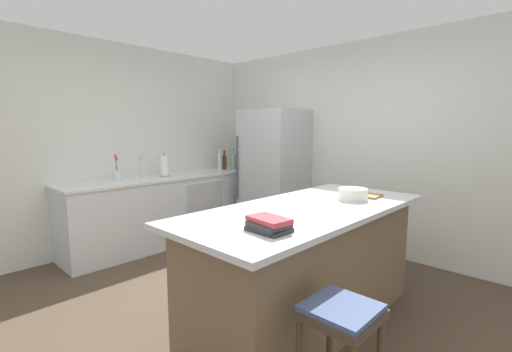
% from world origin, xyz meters
% --- Properties ---
extents(ground_plane, '(7.20, 7.20, 0.00)m').
position_xyz_m(ground_plane, '(0.00, 0.00, 0.00)').
color(ground_plane, '#4C3D2D').
extents(wall_rear, '(6.00, 0.10, 2.60)m').
position_xyz_m(wall_rear, '(0.00, 2.25, 1.30)').
color(wall_rear, silver).
rests_on(wall_rear, ground_plane).
extents(wall_left, '(0.10, 6.00, 2.60)m').
position_xyz_m(wall_left, '(-2.45, 0.00, 1.30)').
color(wall_left, silver).
rests_on(wall_left, ground_plane).
extents(counter_run_left, '(0.65, 2.82, 0.90)m').
position_xyz_m(counter_run_left, '(-2.09, 0.71, 0.45)').
color(counter_run_left, silver).
rests_on(counter_run_left, ground_plane).
extents(kitchen_island, '(0.96, 2.21, 0.93)m').
position_xyz_m(kitchen_island, '(0.42, 0.33, 0.47)').
color(kitchen_island, '#7A6047').
rests_on(kitchen_island, ground_plane).
extents(refrigerator, '(0.81, 0.74, 1.79)m').
position_xyz_m(refrigerator, '(-1.23, 1.85, 0.89)').
color(refrigerator, '#B7BABF').
rests_on(refrigerator, ground_plane).
extents(bar_stool, '(0.36, 0.36, 0.64)m').
position_xyz_m(bar_stool, '(1.10, -0.33, 0.52)').
color(bar_stool, '#473828').
rests_on(bar_stool, ground_plane).
extents(sink_faucet, '(0.15, 0.05, 0.30)m').
position_xyz_m(sink_faucet, '(-2.14, 0.32, 1.06)').
color(sink_faucet, silver).
rests_on(sink_faucet, counter_run_left).
extents(flower_vase, '(0.09, 0.09, 0.32)m').
position_xyz_m(flower_vase, '(-2.13, -0.00, 1.00)').
color(flower_vase, silver).
rests_on(flower_vase, counter_run_left).
extents(paper_towel_roll, '(0.14, 0.14, 0.31)m').
position_xyz_m(paper_towel_roll, '(-2.10, 0.63, 1.03)').
color(paper_towel_roll, gray).
rests_on(paper_towel_roll, counter_run_left).
extents(olive_oil_bottle, '(0.06, 0.06, 0.33)m').
position_xyz_m(olive_oil_bottle, '(-2.05, 2.01, 1.03)').
color(olive_oil_bottle, olive).
rests_on(olive_oil_bottle, counter_run_left).
extents(hot_sauce_bottle, '(0.06, 0.06, 0.21)m').
position_xyz_m(hot_sauce_bottle, '(-2.05, 1.90, 0.98)').
color(hot_sauce_bottle, red).
rests_on(hot_sauce_bottle, counter_run_left).
extents(gin_bottle, '(0.07, 0.07, 0.31)m').
position_xyz_m(gin_bottle, '(-2.03, 1.81, 1.03)').
color(gin_bottle, '#8CB79E').
rests_on(gin_bottle, counter_run_left).
extents(syrup_bottle, '(0.06, 0.06, 0.29)m').
position_xyz_m(syrup_bottle, '(-2.13, 1.71, 1.02)').
color(syrup_bottle, '#5B3319').
rests_on(syrup_bottle, counter_run_left).
extents(soda_bottle, '(0.07, 0.07, 0.37)m').
position_xyz_m(soda_bottle, '(-2.13, 1.62, 1.05)').
color(soda_bottle, silver).
rests_on(soda_bottle, counter_run_left).
extents(cookbook_stack, '(0.27, 0.20, 0.08)m').
position_xyz_m(cookbook_stack, '(0.63, -0.36, 0.97)').
color(cookbook_stack, '#2D2D33').
rests_on(cookbook_stack, kitchen_island).
extents(mixing_bowl, '(0.24, 0.24, 0.10)m').
position_xyz_m(mixing_bowl, '(0.55, 0.80, 0.98)').
color(mixing_bowl, silver).
rests_on(mixing_bowl, kitchen_island).
extents(cutting_board, '(0.35, 0.25, 0.02)m').
position_xyz_m(cutting_board, '(0.51, 1.03, 0.94)').
color(cutting_board, '#9E7042').
rests_on(cutting_board, kitchen_island).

